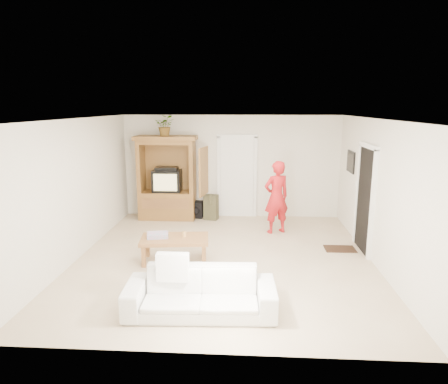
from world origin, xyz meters
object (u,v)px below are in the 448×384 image
at_px(armoire, 168,183).
at_px(sofa, 201,292).
at_px(man, 276,197).
at_px(coffee_table, 175,241).

height_order(armoire, sofa, armoire).
xyz_separation_m(man, sofa, (-1.27, -3.69, -0.52)).
bearing_deg(armoire, man, -21.18).
relative_size(man, coffee_table, 1.27).
height_order(man, coffee_table, man).
height_order(armoire, man, armoire).
distance_m(armoire, man, 2.85).
distance_m(man, sofa, 3.93).
bearing_deg(sofa, armoire, 103.86).
distance_m(armoire, coffee_table, 3.00).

